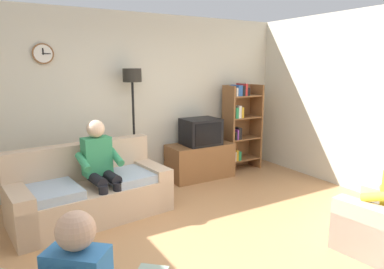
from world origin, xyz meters
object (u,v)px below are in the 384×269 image
(person_on_couch, at_px, (100,164))
(couch, at_px, (91,193))
(tv_stand, at_px, (200,161))
(floor_lamp, at_px, (133,95))
(tv, at_px, (201,132))
(bookshelf, at_px, (239,124))

(person_on_couch, bearing_deg, couch, 136.66)
(tv_stand, height_order, floor_lamp, floor_lamp)
(tv, xyz_separation_m, bookshelf, (0.89, 0.10, 0.04))
(floor_lamp, height_order, person_on_couch, floor_lamp)
(couch, relative_size, person_on_couch, 1.60)
(floor_lamp, bearing_deg, bookshelf, -0.75)
(bookshelf, bearing_deg, floor_lamp, 179.25)
(tv, xyz_separation_m, floor_lamp, (-1.13, 0.12, 0.65))
(tv_stand, bearing_deg, bookshelf, 4.67)
(couch, bearing_deg, tv_stand, 17.67)
(tv, distance_m, person_on_couch, 2.04)
(tv_stand, xyz_separation_m, person_on_couch, (-1.90, -0.75, 0.41))
(tv_stand, height_order, bookshelf, bookshelf)
(tv_stand, height_order, tv, tv)
(person_on_couch, bearing_deg, bookshelf, 16.46)
(floor_lamp, bearing_deg, person_on_couch, -132.02)
(person_on_couch, bearing_deg, floor_lamp, 47.98)
(bookshelf, bearing_deg, tv, -173.78)
(couch, bearing_deg, bookshelf, 13.82)
(tv_stand, relative_size, person_on_couch, 0.89)
(bookshelf, distance_m, person_on_couch, 2.91)
(couch, distance_m, person_on_couch, 0.42)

